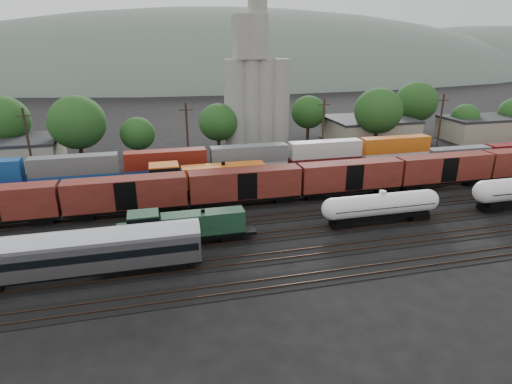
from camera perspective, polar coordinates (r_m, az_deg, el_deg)
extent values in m
plane|color=black|center=(55.72, 5.87, -3.12)|extent=(600.00, 600.00, 0.00)
cube|color=black|center=(43.39, 12.68, -10.45)|extent=(180.00, 3.20, 0.08)
cube|color=#382319|center=(42.80, 13.12, -10.81)|extent=(180.00, 0.08, 0.16)
cube|color=#382319|center=(43.90, 12.27, -9.92)|extent=(180.00, 0.08, 0.16)
cube|color=black|center=(47.32, 10.00, -7.58)|extent=(180.00, 3.20, 0.08)
cube|color=#382319|center=(46.71, 10.36, -7.88)|extent=(180.00, 0.08, 0.16)
cube|color=#382319|center=(47.87, 9.65, -7.12)|extent=(180.00, 0.08, 0.16)
cube|color=black|center=(51.44, 7.76, -5.15)|extent=(180.00, 3.20, 0.08)
cube|color=#382319|center=(50.81, 8.06, -5.40)|extent=(180.00, 0.08, 0.16)
cube|color=#382319|center=(52.01, 7.47, -4.76)|extent=(180.00, 0.08, 0.16)
cube|color=black|center=(55.70, 5.87, -3.09)|extent=(180.00, 3.20, 0.08)
cube|color=#382319|center=(55.05, 6.13, -3.29)|extent=(180.00, 0.08, 0.16)
cube|color=#382319|center=(56.29, 5.63, -2.74)|extent=(180.00, 0.08, 0.16)
cube|color=black|center=(60.08, 4.26, -1.31)|extent=(180.00, 3.20, 0.08)
cube|color=#382319|center=(59.42, 4.48, -1.48)|extent=(180.00, 0.08, 0.16)
cube|color=#382319|center=(60.69, 4.05, -1.01)|extent=(180.00, 0.08, 0.16)
cube|color=black|center=(64.55, 2.88, 0.22)|extent=(180.00, 3.20, 0.08)
cube|color=#382319|center=(63.87, 3.07, 0.08)|extent=(180.00, 0.08, 0.16)
cube|color=#382319|center=(65.17, 2.70, 0.49)|extent=(180.00, 0.08, 0.16)
cube|color=black|center=(69.09, 1.67, 1.55)|extent=(180.00, 3.20, 0.08)
cube|color=#382319|center=(68.41, 1.84, 1.44)|extent=(180.00, 0.08, 0.16)
cube|color=#382319|center=(69.72, 1.51, 1.79)|extent=(180.00, 0.08, 0.16)
cube|color=black|center=(47.78, -9.11, -5.74)|extent=(15.05, 2.57, 0.35)
cube|color=black|center=(47.95, -9.09, -6.17)|extent=(4.43, 1.95, 0.71)
cube|color=#183924|center=(47.37, -7.02, -4.04)|extent=(9.03, 2.13, 2.39)
cube|color=#183924|center=(47.03, -14.71, -4.39)|extent=(3.19, 2.57, 2.92)
cube|color=black|center=(46.67, -14.81, -3.35)|extent=(3.28, 2.66, 0.80)
cube|color=#183924|center=(47.40, -17.19, -5.33)|extent=(1.42, 2.13, 1.59)
cylinder|color=black|center=(46.86, -7.09, -2.55)|extent=(0.44, 0.44, 0.44)
cube|color=black|center=(47.95, -14.85, -6.84)|extent=(2.30, 1.77, 0.62)
cube|color=black|center=(48.58, -3.39, -5.82)|extent=(2.30, 1.77, 0.62)
cylinder|color=silver|center=(54.11, 16.39, -1.58)|extent=(12.83, 2.64, 2.64)
sphere|color=silver|center=(51.25, 10.17, -2.25)|extent=(2.64, 2.64, 2.64)
sphere|color=silver|center=(57.54, 21.92, -0.96)|extent=(2.64, 2.64, 2.64)
cylinder|color=silver|center=(53.60, 16.54, -0.08)|extent=(0.82, 0.82, 0.46)
cube|color=black|center=(54.11, 16.39, -1.58)|extent=(13.12, 2.77, 0.07)
cube|color=black|center=(54.63, 16.24, -3.00)|extent=(12.39, 2.00, 0.46)
cube|color=black|center=(52.48, 11.20, -4.16)|extent=(2.37, 1.82, 0.64)
cube|color=black|center=(57.57, 20.73, -2.94)|extent=(2.37, 1.82, 0.64)
sphere|color=silver|center=(62.64, 28.21, 0.02)|extent=(2.99, 2.99, 2.99)
cube|color=black|center=(64.22, 28.77, -1.79)|extent=(2.68, 2.06, 0.72)
cube|color=silver|center=(43.13, -21.96, -7.92)|extent=(21.46, 2.59, 2.68)
cylinder|color=silver|center=(42.56, -22.18, -6.31)|extent=(21.46, 2.59, 2.59)
cube|color=black|center=(42.99, -22.01, -7.54)|extent=(21.04, 2.65, 0.75)
cube|color=black|center=(43.77, -21.72, -9.59)|extent=(21.46, 2.33, 0.36)
cube|color=black|center=(43.49, -10.83, -9.38)|extent=(2.33, 1.79, 0.63)
cube|color=black|center=(61.97, -6.48, 0.62)|extent=(19.85, 3.20, 0.44)
cube|color=black|center=(62.13, -6.47, 0.19)|extent=(5.52, 2.43, 0.88)
cube|color=#D46012|center=(61.77, -4.35, 2.30)|extent=(11.91, 2.65, 2.98)
cube|color=#D46012|center=(60.90, -12.11, 1.99)|extent=(3.97, 3.20, 3.64)
cube|color=black|center=(60.57, -12.19, 3.03)|extent=(4.08, 3.31, 0.99)
cube|color=#D46012|center=(61.14, -14.65, 1.03)|extent=(1.76, 2.65, 1.99)
cylinder|color=black|center=(61.30, -4.39, 3.78)|extent=(0.55, 0.55, 0.55)
cube|color=black|center=(61.76, -12.30, -0.48)|extent=(2.87, 2.21, 0.77)
cube|color=black|center=(63.28, -0.76, 0.47)|extent=(2.87, 2.21, 0.77)
cube|color=black|center=(56.99, -16.74, -2.06)|extent=(15.00, 2.60, 0.40)
cube|color=#5E1E17|center=(56.28, -16.94, -0.07)|extent=(15.00, 2.90, 3.80)
cube|color=black|center=(58.12, -1.45, -0.77)|extent=(15.00, 2.60, 0.40)
cube|color=#5E1E17|center=(57.42, -1.47, 1.19)|extent=(15.00, 2.90, 3.80)
cube|color=black|center=(63.11, 12.31, 0.44)|extent=(15.00, 2.60, 0.40)
cube|color=#5E1E17|center=(62.46, 12.45, 2.26)|extent=(15.00, 2.90, 3.80)
cube|color=black|center=(71.14, 23.53, 1.40)|extent=(15.00, 2.60, 0.40)
cube|color=#5E1E17|center=(70.57, 23.75, 3.02)|extent=(15.00, 2.90, 3.80)
cube|color=black|center=(68.95, 1.68, 1.92)|extent=(160.00, 2.60, 0.60)
cube|color=#14448E|center=(66.93, -22.77, 1.24)|extent=(12.00, 2.40, 2.60)
cube|color=#575A5C|center=(66.22, -23.07, 3.38)|extent=(12.00, 2.40, 2.60)
cube|color=navy|center=(66.09, -11.79, 2.17)|extent=(12.00, 2.40, 2.60)
cube|color=maroon|center=(65.38, -11.94, 4.34)|extent=(12.00, 2.40, 2.60)
cube|color=beige|center=(67.71, -0.92, 3.01)|extent=(12.00, 2.40, 2.60)
cube|color=slate|center=(67.01, -0.93, 5.14)|extent=(12.00, 2.40, 2.60)
cube|color=#521313|center=(71.61, 9.12, 3.68)|extent=(12.00, 2.40, 2.60)
cube|color=silver|center=(70.96, 9.23, 5.70)|extent=(12.00, 2.40, 2.60)
cube|color=silver|center=(77.46, 17.90, 4.18)|extent=(12.00, 2.40, 2.60)
cube|color=#D16015|center=(76.86, 18.10, 6.05)|extent=(12.00, 2.40, 2.60)
cube|color=#5C5F61|center=(84.85, 25.30, 4.53)|extent=(12.00, 2.40, 2.60)
cylinder|color=gray|center=(86.78, -2.76, 11.33)|extent=(4.40, 4.40, 18.00)
cylinder|color=gray|center=(87.42, -0.80, 11.41)|extent=(4.40, 4.40, 18.00)
cylinder|color=gray|center=(88.15, 1.14, 11.48)|extent=(4.40, 4.40, 18.00)
cylinder|color=gray|center=(88.98, 3.04, 11.53)|extent=(4.40, 4.40, 18.00)
cube|color=gray|center=(86.53, -0.84, 19.96)|extent=(6.00, 5.00, 8.00)
cube|color=gray|center=(87.07, 0.19, 23.26)|extent=(3.00, 3.00, 4.00)
cube|color=#9E937F|center=(100.50, 14.82, 7.97)|extent=(18.00, 14.00, 4.60)
cube|color=#232326|center=(100.04, 14.95, 9.40)|extent=(18.36, 14.28, 0.50)
cube|color=#9E937F|center=(110.86, 27.60, 7.44)|extent=(16.00, 10.00, 4.60)
cube|color=#232326|center=(110.45, 27.81, 8.73)|extent=(16.32, 10.20, 0.50)
cylinder|color=black|center=(92.82, -30.02, 4.69)|extent=(0.70, 0.70, 3.46)
ellipsoid|color=#25501D|center=(91.76, -30.64, 8.19)|extent=(9.39, 9.39, 8.90)
cylinder|color=black|center=(82.98, -22.20, 4.45)|extent=(0.70, 0.70, 3.62)
ellipsoid|color=#25501D|center=(81.76, -22.74, 8.55)|extent=(9.82, 9.82, 9.30)
cylinder|color=black|center=(83.43, -15.26, 4.85)|extent=(0.70, 0.70, 2.36)
ellipsoid|color=#25501D|center=(82.56, -15.51, 7.50)|extent=(6.39, 6.39, 6.06)
cylinder|color=black|center=(86.58, -4.97, 6.15)|extent=(0.70, 0.70, 2.83)
ellipsoid|color=#25501D|center=(85.61, -5.07, 9.24)|extent=(7.68, 7.68, 7.28)
cylinder|color=black|center=(93.16, 1.02, 7.27)|extent=(0.70, 0.70, 3.12)
ellipsoid|color=#25501D|center=(92.19, 1.04, 10.45)|extent=(8.46, 8.46, 8.01)
cylinder|color=black|center=(99.29, 6.90, 7.82)|extent=(0.70, 0.70, 2.84)
ellipsoid|color=#25501D|center=(98.44, 7.02, 10.53)|extent=(7.70, 7.70, 7.29)
cylinder|color=black|center=(93.38, 15.65, 6.73)|extent=(0.70, 0.70, 3.60)
ellipsoid|color=#25501D|center=(92.31, 15.99, 10.38)|extent=(9.76, 9.76, 9.25)
cylinder|color=black|center=(109.54, 20.20, 8.07)|extent=(0.70, 0.70, 3.61)
ellipsoid|color=#25501D|center=(108.62, 20.58, 11.20)|extent=(9.80, 9.80, 9.28)
cylinder|color=black|center=(109.53, 25.82, 6.97)|extent=(0.70, 0.70, 2.29)
ellipsoid|color=#25501D|center=(108.88, 26.12, 8.94)|extent=(6.22, 6.22, 5.90)
cylinder|color=black|center=(118.14, 30.81, 7.03)|extent=(0.70, 0.70, 2.57)
cylinder|color=black|center=(74.05, -27.99, 5.27)|extent=(0.36, 0.36, 12.00)
cube|color=black|center=(73.21, -28.58, 8.90)|extent=(2.20, 0.18, 0.18)
cylinder|color=black|center=(72.10, -9.11, 6.99)|extent=(0.36, 0.36, 12.00)
cube|color=black|center=(71.23, -9.32, 10.76)|extent=(2.20, 0.18, 0.18)
cylinder|color=black|center=(77.88, 8.90, 7.93)|extent=(0.36, 0.36, 12.00)
cube|color=black|center=(77.07, 9.09, 11.43)|extent=(2.20, 0.18, 0.18)
cylinder|color=black|center=(89.91, 23.30, 8.13)|extent=(0.36, 0.36, 12.00)
cube|color=black|center=(89.21, 23.71, 11.14)|extent=(2.20, 0.18, 0.18)
ellipsoid|color=#59665B|center=(316.69, -3.56, 11.52)|extent=(520.00, 286.00, 130.00)
ellipsoid|color=#59665B|center=(416.89, 28.41, 11.94)|extent=(400.00, 220.00, 100.00)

